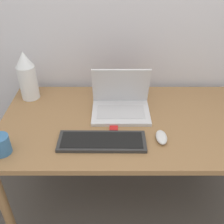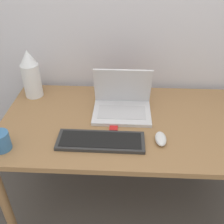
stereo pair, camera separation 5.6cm
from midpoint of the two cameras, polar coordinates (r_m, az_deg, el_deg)
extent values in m
cube|color=silver|center=(1.68, 5.42, 22.56)|extent=(6.00, 0.05, 2.50)
cube|color=olive|center=(1.49, 4.79, -2.32)|extent=(1.44, 0.77, 0.03)
cylinder|color=olive|center=(1.63, -21.11, -18.72)|extent=(0.05, 0.05, 0.69)
cylinder|color=olive|center=(2.06, -14.82, -4.24)|extent=(0.05, 0.05, 0.69)
cylinder|color=olive|center=(2.10, 22.66, -5.18)|extent=(0.05, 0.05, 0.69)
cube|color=silver|center=(1.52, 3.20, -0.14)|extent=(0.33, 0.25, 0.02)
cube|color=#B7B7BC|center=(1.50, 3.21, -0.05)|extent=(0.27, 0.14, 0.00)
cube|color=silver|center=(1.53, 3.36, 5.64)|extent=(0.33, 0.08, 0.24)
cube|color=black|center=(1.53, 3.37, 5.93)|extent=(0.29, 0.06, 0.20)
cube|color=#2D2D2D|center=(1.32, -1.27, -6.35)|extent=(0.44, 0.16, 0.02)
cube|color=black|center=(1.32, -1.27, -6.01)|extent=(0.41, 0.13, 0.00)
ellipsoid|color=silver|center=(1.35, 11.73, -5.74)|extent=(0.06, 0.11, 0.03)
cylinder|color=white|center=(1.72, -16.12, 6.60)|extent=(0.11, 0.11, 0.21)
cone|color=white|center=(1.66, -16.97, 11.28)|extent=(0.11, 0.11, 0.09)
cube|color=red|center=(1.42, 1.49, -3.37)|extent=(0.04, 0.06, 0.01)
cylinder|color=teal|center=(1.36, -22.04, -5.91)|extent=(0.09, 0.09, 0.09)
camera|label=1|loc=(0.03, -88.83, 0.81)|focal=42.00mm
camera|label=2|loc=(0.03, 91.17, -0.81)|focal=42.00mm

